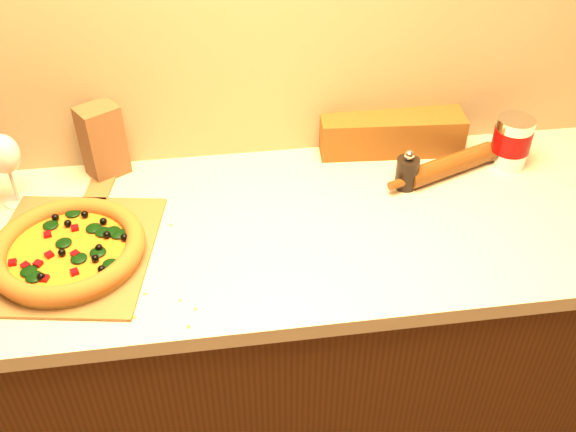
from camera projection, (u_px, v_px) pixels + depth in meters
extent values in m
cube|color=#46250F|center=(270.00, 349.00, 1.86)|extent=(2.80, 0.65, 0.86)
cube|color=beige|center=(267.00, 230.00, 1.58)|extent=(2.84, 0.68, 0.04)
cube|color=brown|center=(71.00, 252.00, 1.48)|extent=(0.43, 0.47, 0.01)
cube|color=brown|center=(101.00, 184.00, 1.69)|extent=(0.09, 0.17, 0.01)
cylinder|color=#AF812B|center=(69.00, 254.00, 1.46)|extent=(0.33, 0.33, 0.02)
cylinder|color=gold|center=(68.00, 250.00, 1.45)|extent=(0.28, 0.28, 0.01)
torus|color=brown|center=(67.00, 247.00, 1.45)|extent=(0.35, 0.35, 0.04)
ellipsoid|color=black|center=(92.00, 236.00, 1.48)|extent=(0.04, 0.04, 0.01)
sphere|color=black|center=(47.00, 253.00, 1.42)|extent=(0.02, 0.02, 0.02)
cube|color=maroon|center=(74.00, 261.00, 1.41)|extent=(0.02, 0.02, 0.01)
cylinder|color=black|center=(407.00, 173.00, 1.66)|extent=(0.06, 0.06, 0.08)
sphere|color=silver|center=(409.00, 155.00, 1.63)|extent=(0.03, 0.03, 0.03)
cylinder|color=#5F2D10|center=(451.00, 165.00, 1.72)|extent=(0.28, 0.15, 0.06)
cylinder|color=#5F2D10|center=(498.00, 148.00, 1.79)|extent=(0.07, 0.05, 0.02)
cylinder|color=#5F2D10|center=(400.00, 183.00, 1.65)|extent=(0.07, 0.05, 0.02)
cylinder|color=silver|center=(511.00, 142.00, 1.73)|extent=(0.10, 0.10, 0.14)
cylinder|color=#820404|center=(512.00, 139.00, 1.73)|extent=(0.10, 0.10, 0.06)
cube|color=brown|center=(390.00, 131.00, 1.80)|extent=(0.41, 0.16, 0.11)
cylinder|color=silver|center=(19.00, 201.00, 1.64)|extent=(0.07, 0.07, 0.00)
cylinder|color=silver|center=(14.00, 186.00, 1.61)|extent=(0.01, 0.01, 0.09)
ellipsoid|color=silver|center=(3.00, 154.00, 1.55)|extent=(0.08, 0.08, 0.10)
cube|color=brown|center=(103.00, 141.00, 1.68)|extent=(0.13, 0.12, 0.20)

